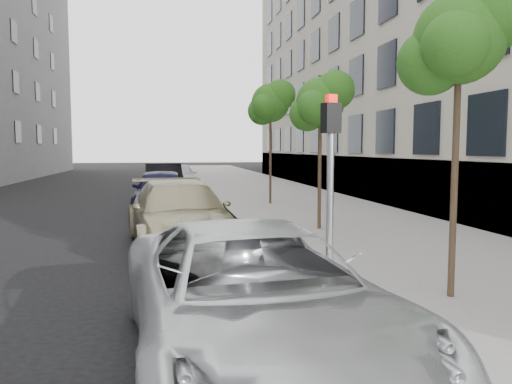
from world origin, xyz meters
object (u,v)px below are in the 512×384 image
object	(u,v)px
tree_near	(461,39)
tree_far	(271,103)
sedan_blue	(161,191)
signal_pole	(330,173)
sedan_black	(164,180)
suv	(179,215)
minivan	(254,299)
tree_mid	(321,102)
sedan_rear	(180,176)

from	to	relation	value
tree_near	tree_far	size ratio (longest dim) A/B	0.94
sedan_blue	tree_far	bearing A→B (deg)	16.91
signal_pole	sedan_black	size ratio (longest dim) A/B	0.60
tree_near	suv	distance (m)	7.12
minivan	tree_far	bearing A→B (deg)	72.50
tree_near	suv	size ratio (longest dim) A/B	0.85
tree_mid	minivan	distance (m)	9.20
tree_near	sedan_black	bearing A→B (deg)	103.29
signal_pole	tree_near	bearing A→B (deg)	-14.68
tree_near	suv	world-z (taller)	tree_near
tree_far	sedan_black	xyz separation A→B (m)	(-4.29, 5.15, -3.36)
suv	sedan_blue	world-z (taller)	sedan_blue
suv	sedan_rear	bearing A→B (deg)	81.97
tree_mid	signal_pole	world-z (taller)	tree_mid
sedan_blue	sedan_rear	world-z (taller)	sedan_blue
sedan_blue	sedan_rear	size ratio (longest dim) A/B	1.02
sedan_blue	sedan_black	world-z (taller)	sedan_black
signal_pole	suv	size ratio (longest dim) A/B	0.54
signal_pole	sedan_blue	distance (m)	12.05
tree_near	sedan_black	world-z (taller)	tree_near
tree_mid	suv	size ratio (longest dim) A/B	0.79
suv	sedan_black	size ratio (longest dim) A/B	1.10
tree_mid	sedan_blue	size ratio (longest dim) A/B	0.91
tree_near	sedan_black	distance (m)	18.91
minivan	suv	distance (m)	6.67
tree_mid	sedan_black	world-z (taller)	tree_mid
tree_near	sedan_blue	bearing A→B (deg)	110.39
sedan_rear	tree_far	bearing A→B (deg)	-76.21
sedan_blue	sedan_black	size ratio (longest dim) A/B	0.96
tree_mid	tree_far	size ratio (longest dim) A/B	0.87
tree_mid	sedan_black	distance (m)	12.73
tree_mid	tree_far	xyz separation A→B (m)	(0.00, 6.50, 0.55)
tree_mid	sedan_rear	xyz separation A→B (m)	(-3.33, 17.09, -2.95)
tree_far	sedan_rear	size ratio (longest dim) A/B	1.06
sedan_rear	tree_mid	bearing A→B (deg)	-82.64
tree_mid	suv	world-z (taller)	tree_mid
tree_far	suv	distance (m)	9.48
sedan_rear	suv	bearing A→B (deg)	-95.46
signal_pole	sedan_rear	bearing A→B (deg)	80.45
tree_near	sedan_blue	size ratio (longest dim) A/B	0.97
sedan_rear	sedan_black	bearing A→B (deg)	-103.69
tree_mid	sedan_rear	bearing A→B (deg)	101.02
tree_mid	suv	xyz separation A→B (m)	(-3.91, -1.44, -2.83)
tree_near	suv	bearing A→B (deg)	127.71
minivan	sedan_black	bearing A→B (deg)	88.14
tree_far	signal_pole	xyz separation A→B (m)	(-1.93, -12.94, -2.16)
signal_pole	sedan_blue	world-z (taller)	signal_pole
suv	tree_near	bearing A→B (deg)	-58.52
tree_near	sedan_rear	world-z (taller)	tree_near
minivan	suv	size ratio (longest dim) A/B	1.01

